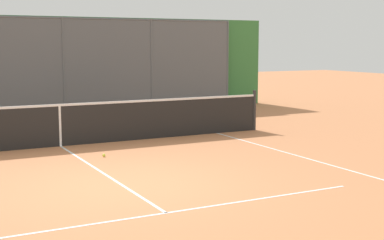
{
  "coord_description": "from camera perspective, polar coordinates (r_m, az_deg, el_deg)",
  "views": [
    {
      "loc": [
        3.11,
        8.48,
        2.3
      ],
      "look_at": [
        -1.12,
        0.32,
        1.05
      ],
      "focal_mm": 52.6,
      "sensor_mm": 36.0,
      "label": 1
    }
  ],
  "objects": [
    {
      "name": "tennis_net",
      "position": [
        12.97,
        -13.25,
        -0.46
      ],
      "size": [
        10.53,
        0.09,
        1.07
      ],
      "color": "#2D2D2D",
      "rests_on": "ground"
    },
    {
      "name": "court_line_markings",
      "position": [
        7.57,
        -1.77,
        -9.93
      ],
      "size": [
        8.2,
        10.36,
        0.01
      ],
      "color": "white",
      "rests_on": "ground"
    },
    {
      "name": "tennis_ball_near_net",
      "position": [
        11.66,
        -8.92,
        -3.55
      ],
      "size": [
        0.07,
        0.07,
        0.07
      ],
      "primitive_type": "sphere",
      "color": "#D6E042",
      "rests_on": "ground"
    },
    {
      "name": "ground_plane",
      "position": [
        9.32,
        -7.07,
        -6.6
      ],
      "size": [
        60.0,
        60.0,
        0.0
      ],
      "primitive_type": "plane",
      "color": "#C67A4C"
    },
    {
      "name": "fence_backdrop",
      "position": [
        18.79,
        -17.93,
        5.16
      ],
      "size": [
        18.28,
        1.37,
        3.16
      ],
      "color": "#565B60",
      "rests_on": "ground"
    }
  ]
}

